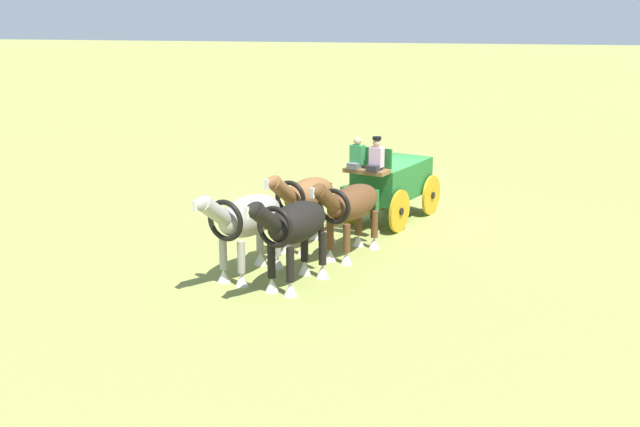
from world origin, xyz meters
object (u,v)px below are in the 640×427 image
at_px(draft_horse_rear_near, 350,206).
at_px(draft_horse_lead_near, 294,227).
at_px(show_wagon, 390,181).
at_px(draft_horse_lead_off, 247,219).
at_px(draft_horse_rear_off, 306,198).

xyz_separation_m(draft_horse_rear_near, draft_horse_lead_near, (2.44, -0.87, 0.09)).
distance_m(show_wagon, draft_horse_lead_off, 6.20).
bearing_deg(show_wagon, draft_horse_rear_near, -9.36).
bearing_deg(draft_horse_lead_near, draft_horse_rear_near, 160.33).
relative_size(show_wagon, draft_horse_lead_near, 1.94).
xyz_separation_m(show_wagon, draft_horse_rear_near, (3.58, -0.59, 0.14)).
distance_m(draft_horse_rear_off, draft_horse_lead_near, 2.90).
relative_size(draft_horse_rear_off, draft_horse_lead_off, 0.97).
bearing_deg(draft_horse_lead_near, draft_horse_lead_off, -109.90).
bearing_deg(draft_horse_rear_near, draft_horse_lead_off, -46.36).
distance_m(draft_horse_rear_off, draft_horse_lead_off, 2.59).
xyz_separation_m(draft_horse_rear_off, draft_horse_lead_off, (2.44, -0.87, 0.05)).
height_order(draft_horse_rear_near, draft_horse_rear_off, draft_horse_rear_off).
height_order(draft_horse_lead_near, draft_horse_lead_off, draft_horse_lead_near).
height_order(show_wagon, draft_horse_rear_off, show_wagon).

